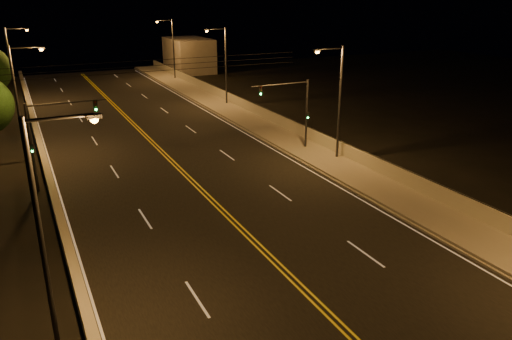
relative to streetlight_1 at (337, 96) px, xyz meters
name	(u,v)px	position (x,y,z in m)	size (l,w,h in m)	color
road	(214,202)	(-11.51, -3.58, -5.10)	(18.00, 120.00, 0.02)	black
sidewalk	(354,174)	(-0.71, -3.58, -4.96)	(3.60, 120.00, 0.30)	gray
curb	(332,179)	(-2.58, -3.58, -5.03)	(0.14, 120.00, 0.15)	gray
parapet_wall	(373,162)	(0.94, -3.58, -4.31)	(0.30, 120.00, 1.00)	#A9A48D
jersey_barrier	(61,224)	(-20.53, -3.58, -4.69)	(0.45, 120.00, 0.83)	#A9A48D
distant_building_right	(189,55)	(4.99, 49.38, -2.43)	(6.00, 10.00, 5.36)	gray
parapet_rail	(373,156)	(0.94, -3.58, -3.78)	(0.06, 0.06, 120.00)	black
lane_markings	(214,202)	(-11.51, -3.65, -5.09)	(17.32, 116.00, 0.00)	silver
streetlight_1	(337,96)	(0.00, 0.00, 0.00)	(2.55, 0.28, 8.81)	#2D2D33
streetlight_2	(224,61)	(0.00, 22.28, 0.00)	(2.55, 0.28, 8.81)	#2D2D33
streetlight_3	(171,45)	(0.00, 42.26, 0.00)	(2.55, 0.28, 8.81)	#2D2D33
streetlight_4	(47,221)	(-21.43, -13.68, 0.00)	(2.55, 0.28, 8.81)	#2D2D33
streetlight_5	(20,96)	(-21.43, 10.44, 0.00)	(2.55, 0.28, 8.81)	#2D2D33
streetlight_6	(13,61)	(-21.43, 32.61, 0.00)	(2.55, 0.28, 8.81)	#2D2D33
traffic_signal_right	(296,107)	(-1.53, 3.40, -1.35)	(5.11, 0.31, 5.91)	#2D2D33
traffic_signal_left	(47,135)	(-20.29, 3.40, -1.35)	(5.11, 0.31, 5.91)	#2D2D33
overhead_wires	(164,65)	(-11.51, 5.92, 2.29)	(22.00, 0.03, 0.83)	black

